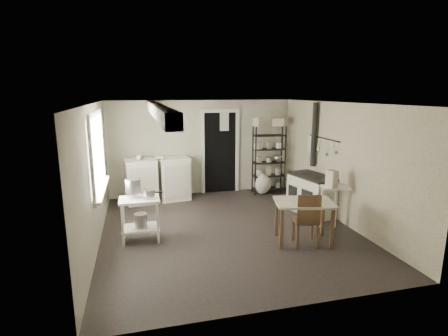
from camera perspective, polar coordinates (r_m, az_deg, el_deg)
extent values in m
plane|color=black|center=(6.56, 0.65, -9.98)|extent=(5.00, 5.00, 0.00)
plane|color=silver|center=(6.08, 0.71, 10.53)|extent=(5.00, 5.00, 0.00)
cube|color=#B6B29B|center=(8.62, -3.59, 3.34)|extent=(4.50, 0.02, 2.30)
cube|color=#B6B29B|center=(3.94, 10.11, -7.70)|extent=(4.50, 0.02, 2.30)
cube|color=#B6B29B|center=(6.06, -20.37, -1.23)|extent=(0.02, 5.00, 2.30)
cube|color=#B6B29B|center=(7.12, 18.46, 0.84)|extent=(0.02, 5.00, 2.30)
cylinder|color=#B1B1B4|center=(6.03, -14.64, -2.96)|extent=(0.31, 0.31, 0.27)
cylinder|color=#B1B1B4|center=(5.94, -12.17, -3.97)|extent=(0.24, 0.24, 0.11)
cylinder|color=#B1B1B4|center=(6.07, -13.42, -8.30)|extent=(0.24, 0.24, 0.23)
imported|color=white|center=(8.06, -10.48, 1.12)|extent=(0.32, 0.32, 0.07)
imported|color=white|center=(8.05, -13.70, 1.10)|extent=(0.15, 0.15, 0.10)
imported|color=white|center=(8.47, 5.31, 4.68)|extent=(0.10, 0.10, 0.20)
cube|color=beige|center=(8.49, 6.01, 9.00)|extent=(0.35, 0.32, 0.20)
cube|color=beige|center=(8.66, 8.84, 8.86)|extent=(0.37, 0.36, 0.19)
cube|color=beige|center=(6.63, 17.23, -1.14)|extent=(0.15, 0.22, 0.31)
imported|color=white|center=(5.94, 15.32, -4.60)|extent=(0.12, 0.12, 0.09)
ellipsoid|color=beige|center=(8.73, 6.24, -2.69)|extent=(0.44, 0.38, 0.52)
cylinder|color=white|center=(6.94, 14.46, -8.46)|extent=(0.13, 0.13, 0.14)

